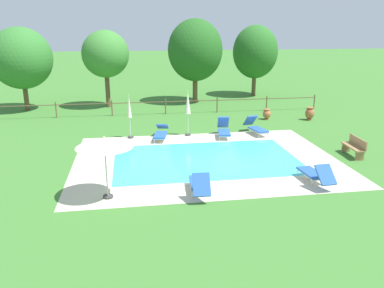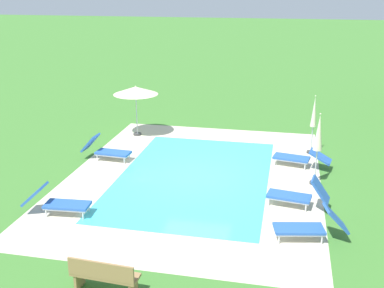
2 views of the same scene
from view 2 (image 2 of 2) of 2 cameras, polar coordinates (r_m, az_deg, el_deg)
The scene contains 13 objects.
ground_plane at distance 16.41m, azimuth 0.26°, elevation -3.98°, with size 160.00×160.00×0.00m, color #3D752D.
pool_deck_paving at distance 16.41m, azimuth 0.26°, elevation -3.97°, with size 11.61×8.62×0.01m, color beige.
swimming_pool_water at distance 16.41m, azimuth 0.26°, elevation -3.96°, with size 8.11×5.12×0.01m, color #42CCD6.
pool_coping_rim at distance 16.41m, azimuth 0.26°, elevation -3.95°, with size 8.59×5.60×0.01m.
sun_lounger_north_near_steps at distance 12.79m, azimuth 14.10°, elevation -9.67°, with size 0.96×1.98×0.95m.
sun_lounger_north_mid at distance 18.11m, azimuth -10.35°, elevation -0.73°, with size 0.72×1.92×0.96m.
sun_lounger_north_far at distance 14.45m, azimuth 12.75°, elevation -6.05°, with size 0.89×1.89×1.02m.
sun_lounger_north_end at distance 17.59m, azimuth 12.96°, elevation -1.63°, with size 0.98×2.14×0.72m.
sun_lounger_south_near_corner at distance 14.24m, azimuth -16.01°, elevation -6.81°, with size 0.74×1.99×0.90m.
patio_umbrella_open_foreground at distance 20.50m, azimuth -6.86°, elevation 6.43°, with size 1.94×1.94×2.22m.
patio_umbrella_closed_row_west at distance 18.79m, azimuth 14.58°, elevation 3.20°, with size 0.32×0.32×2.35m.
patio_umbrella_closed_row_mid_west at distance 15.78m, azimuth 15.12°, elevation 0.85°, with size 0.32×0.32×2.46m.
wooden_bench_lawn_side at distance 10.60m, azimuth -10.67°, elevation -15.41°, with size 0.53×1.52×0.87m.
Camera 2 is at (14.81, 3.05, 6.38)m, focal length 43.87 mm.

